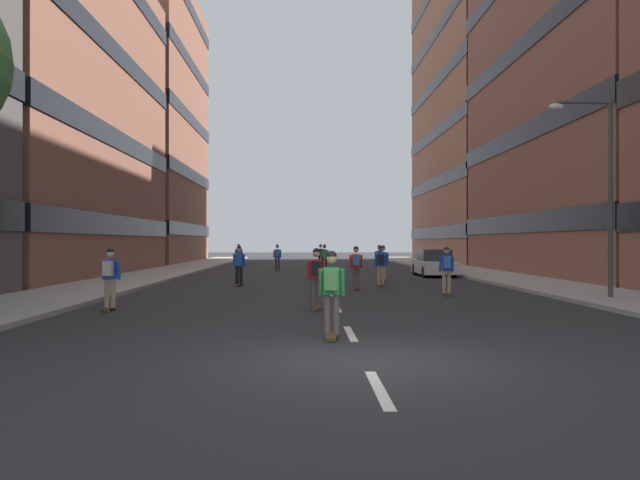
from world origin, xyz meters
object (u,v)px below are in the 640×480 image
(skater_3, at_px, (277,256))
(skater_0, at_px, (383,261))
(skater_7, at_px, (321,255))
(skater_9, at_px, (356,265))
(skater_2, at_px, (379,259))
(skater_10, at_px, (332,289))
(parked_car_near, at_px, (434,264))
(streetlamp_right, at_px, (599,176))
(skater_11, at_px, (325,256))
(skater_4, at_px, (447,268))
(skater_5, at_px, (110,275))
(skater_6, at_px, (316,275))
(skater_12, at_px, (239,264))
(skater_8, at_px, (381,263))
(skater_1, at_px, (239,255))

(skater_3, bearing_deg, skater_0, -62.46)
(skater_7, relative_size, skater_9, 1.00)
(skater_2, distance_m, skater_10, 22.51)
(skater_3, relative_size, skater_10, 1.00)
(parked_car_near, bearing_deg, streetlamp_right, -80.87)
(skater_9, distance_m, skater_11, 15.38)
(skater_7, bearing_deg, skater_4, -79.94)
(skater_10, bearing_deg, parked_car_near, 73.11)
(streetlamp_right, relative_size, skater_2, 3.65)
(skater_3, distance_m, skater_5, 24.16)
(skater_6, bearing_deg, skater_0, 74.41)
(skater_6, height_order, skater_10, same)
(parked_car_near, distance_m, skater_12, 12.68)
(skater_5, bearing_deg, skater_2, 59.85)
(skater_8, distance_m, skater_11, 13.79)
(skater_4, bearing_deg, skater_11, 101.87)
(skater_2, bearing_deg, parked_car_near, 4.56)
(streetlamp_right, relative_size, skater_9, 3.65)
(skater_2, bearing_deg, skater_6, -103.04)
(skater_5, bearing_deg, streetlamp_right, 8.75)
(streetlamp_right, distance_m, skater_8, 9.84)
(skater_0, bearing_deg, skater_11, 104.57)
(parked_car_near, height_order, skater_7, skater_7)
(skater_2, xyz_separation_m, skater_9, (-2.11, -9.38, 0.03))
(skater_0, height_order, skater_10, same)
(skater_5, xyz_separation_m, skater_9, (7.66, 7.46, 0.00))
(streetlamp_right, relative_size, skater_1, 3.65)
(skater_7, distance_m, skater_8, 17.92)
(skater_12, bearing_deg, skater_8, -3.67)
(skater_10, relative_size, skater_12, 1.00)
(skater_3, height_order, skater_10, same)
(streetlamp_right, distance_m, skater_12, 14.84)
(streetlamp_right, distance_m, skater_3, 24.59)
(skater_4, xyz_separation_m, skater_8, (-1.84, 4.53, 0.00))
(skater_1, xyz_separation_m, skater_5, (-0.95, -26.27, 0.00))
(skater_0, distance_m, skater_11, 10.23)
(parked_car_near, bearing_deg, skater_2, -175.44)
(skater_0, relative_size, skater_7, 1.00)
(skater_11, xyz_separation_m, skater_12, (-4.23, -13.25, 0.00))
(skater_2, relative_size, skater_7, 1.00)
(skater_12, bearing_deg, skater_4, -31.50)
(skater_1, distance_m, skater_10, 32.06)
(skater_10, height_order, skater_12, same)
(parked_car_near, height_order, skater_4, skater_4)
(skater_0, relative_size, skater_2, 1.00)
(streetlamp_right, bearing_deg, skater_7, 109.02)
(skater_2, relative_size, skater_9, 1.00)
(skater_1, relative_size, skater_9, 1.00)
(skater_5, relative_size, skater_12, 1.00)
(streetlamp_right, bearing_deg, skater_3, 118.08)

